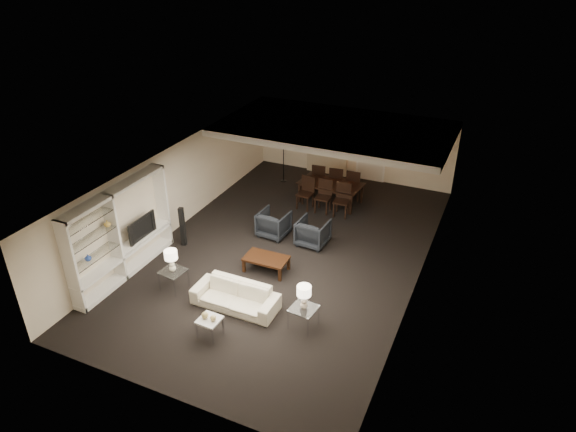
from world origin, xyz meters
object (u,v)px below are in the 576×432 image
Objects in this scene: floor_speaker at (183,227)px; chair_fm at (337,181)px; vase_amber at (107,224)px; dining_table at (330,193)px; chair_nl at (305,193)px; sofa at (235,296)px; armchair_right at (313,232)px; table_lamp_left at (172,261)px; table_lamp_right at (304,297)px; pendant_light at (343,145)px; marble_table at (210,328)px; vase_blue at (88,258)px; floor_lamp at (283,161)px; television at (139,227)px; chair_nm at (323,197)px; side_table_right at (304,317)px; chair_fr at (355,184)px; chair_fl at (320,178)px; side_table_left at (174,280)px; coffee_table at (266,264)px; armchair_left at (274,224)px; chair_nr at (342,200)px.

chair_fm is (2.82, 4.71, -0.06)m from floor_speaker.
vase_amber is 7.15m from dining_table.
floor_speaker reaches higher than chair_nl.
sofa is 2.45× the size of armchair_right.
table_lamp_right is at bearing 0.00° from table_lamp_left.
table_lamp_left is at bearing 67.94° from chair_fm.
pendant_light is 0.91× the size of table_lamp_right.
vase_blue is (-3.18, 0.02, 0.91)m from marble_table.
chair_nl is 0.69× the size of floor_lamp.
chair_nm is at bearing -36.15° from television.
side_table_right is 6.58m from chair_fr.
side_table_left is at bearing 73.93° from chair_fl.
sofa is at bearing -94.02° from pendant_light.
table_lamp_left reaches higher than coffee_table.
table_lamp_left is 6.97m from chair_fr.
marble_table is 0.40× the size of floor_speaker.
armchair_right is 4.44m from marble_table.
floor_speaker is 1.12× the size of chair_fm.
sofa is at bearing 83.31° from armchair_right.
armchair_left is 1.79× the size of marble_table.
armchair_left is 0.80× the size of chair_fr.
television reaches higher than vase_blue.
side_table_left and side_table_right have the same top height.
table_lamp_left is 1.00× the size of table_lamp_right.
television is (-4.85, 0.67, 0.24)m from table_lamp_right.
vase_amber is 7.45m from chair_fl.
armchair_left is at bearing 100.57° from sofa.
floor_speaker reaches higher than chair_fm.
television reaches higher than chair_nr.
table_lamp_right is at bearing -75.30° from chair_nm.
pendant_light is at bearing 120.77° from chair_fm.
armchair_left is at bearing 124.88° from side_table_right.
chair_nl is 1.00× the size of chair_nr.
coffee_table is 3.63m from chair_nm.
marble_table is at bearing -76.49° from floor_lamp.
chair_fm is at bearing 88.00° from coffee_table.
side_table_right is 0.54× the size of chair_fl.
pendant_light is at bearing 70.90° from side_table_left.
chair_fr is at bearing 62.51° from vase_blue.
side_table_left is 0.55× the size of television.
armchair_left is 3.72m from television.
side_table_left is 1.77m from television.
sofa is 1.96× the size of chair_fm.
pendant_light reaches higher than vase_blue.
floor_speaker reaches higher than armchair_left.
sofa is at bearing -102.96° from chair_nr.
coffee_table is 3.65m from chair_nl.
marble_table is 0.45× the size of chair_nr.
table_lamp_left is (0.00, 0.00, 0.54)m from side_table_left.
chair_nr is 1.30m from chair_fr.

